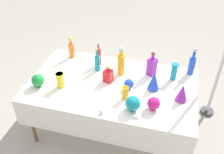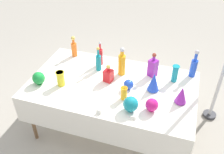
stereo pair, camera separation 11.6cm
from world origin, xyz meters
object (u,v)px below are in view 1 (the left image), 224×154
(tall_bottle_0, at_px, (97,62))
(square_decanter_1, at_px, (152,66))
(tall_bottle_1, at_px, (71,49))
(tall_bottle_4, at_px, (99,56))
(tall_bottle_2, at_px, (121,63))
(round_bowl_2, at_px, (129,84))
(cardboard_box_behind_left, at_px, (105,74))
(slender_vase_0, at_px, (125,92))
(slender_vase_1, at_px, (174,71))
(fluted_vase_1, at_px, (182,93))
(round_bowl_0, at_px, (154,103))
(fluted_vase_0, at_px, (154,81))
(square_decanter_0, at_px, (108,75))
(round_bowl_1, at_px, (133,103))
(tall_bottle_3, at_px, (192,64))
(slender_vase_2, at_px, (60,80))
(round_bowl_3, at_px, (38,80))

(tall_bottle_0, bearing_deg, square_decanter_1, 7.34)
(tall_bottle_1, height_order, tall_bottle_4, tall_bottle_4)
(tall_bottle_2, distance_m, tall_bottle_4, 0.35)
(round_bowl_2, xyz_separation_m, cardboard_box_behind_left, (-0.59, 1.00, -0.66))
(tall_bottle_1, relative_size, round_bowl_2, 2.44)
(slender_vase_0, distance_m, slender_vase_1, 0.69)
(slender_vase_0, relative_size, fluted_vase_1, 0.73)
(slender_vase_0, relative_size, round_bowl_2, 1.23)
(round_bowl_2, bearing_deg, cardboard_box_behind_left, 120.61)
(round_bowl_0, xyz_separation_m, cardboard_box_behind_left, (-0.91, 1.27, -0.67))
(fluted_vase_0, relative_size, fluted_vase_1, 1.11)
(fluted_vase_1, bearing_deg, tall_bottle_0, 163.51)
(tall_bottle_0, bearing_deg, tall_bottle_1, 153.67)
(square_decanter_0, xyz_separation_m, slender_vase_1, (0.75, 0.24, 0.03))
(tall_bottle_0, distance_m, fluted_vase_0, 0.76)
(round_bowl_1, bearing_deg, square_decanter_0, 132.79)
(tall_bottle_3, distance_m, square_decanter_0, 1.03)
(tall_bottle_0, relative_size, slender_vase_0, 2.17)
(tall_bottle_4, xyz_separation_m, square_decanter_1, (0.69, -0.04, 0.00))
(slender_vase_2, relative_size, fluted_vase_1, 0.89)
(tall_bottle_2, height_order, fluted_vase_0, tall_bottle_2)
(tall_bottle_1, height_order, slender_vase_1, tall_bottle_1)
(slender_vase_1, height_order, round_bowl_2, slender_vase_1)
(tall_bottle_2, xyz_separation_m, square_decanter_1, (0.37, 0.08, -0.03))
(tall_bottle_0, bearing_deg, round_bowl_0, -34.04)
(round_bowl_1, bearing_deg, square_decanter_1, 81.71)
(tall_bottle_0, bearing_deg, tall_bottle_3, 11.46)
(tall_bottle_2, relative_size, tall_bottle_3, 1.02)
(square_decanter_1, relative_size, round_bowl_1, 1.90)
(tall_bottle_1, bearing_deg, round_bowl_3, -100.26)
(tall_bottle_0, relative_size, round_bowl_3, 2.10)
(round_bowl_1, bearing_deg, cardboard_box_behind_left, 117.76)
(round_bowl_1, xyz_separation_m, round_bowl_3, (-1.13, 0.10, -0.01))
(tall_bottle_4, relative_size, fluted_vase_0, 1.44)
(square_decanter_1, relative_size, fluted_vase_1, 1.54)
(square_decanter_1, distance_m, slender_vase_2, 1.11)
(round_bowl_2, bearing_deg, square_decanter_1, 58.79)
(tall_bottle_1, height_order, slender_vase_2, tall_bottle_1)
(slender_vase_1, xyz_separation_m, round_bowl_0, (-0.16, -0.58, -0.04))
(tall_bottle_1, bearing_deg, cardboard_box_behind_left, 60.17)
(fluted_vase_1, distance_m, round_bowl_1, 0.56)
(square_decanter_0, bearing_deg, round_bowl_0, -30.25)
(tall_bottle_1, distance_m, square_decanter_0, 0.74)
(tall_bottle_0, xyz_separation_m, square_decanter_1, (0.67, 0.09, 0.00))
(tall_bottle_2, height_order, round_bowl_1, tall_bottle_2)
(square_decanter_1, xyz_separation_m, slender_vase_2, (-0.98, -0.52, -0.03))
(tall_bottle_0, relative_size, fluted_vase_1, 1.59)
(square_decanter_1, xyz_separation_m, slender_vase_1, (0.27, -0.03, -0.01))
(tall_bottle_2, distance_m, slender_vase_1, 0.64)
(square_decanter_1, bearing_deg, square_decanter_0, -150.53)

